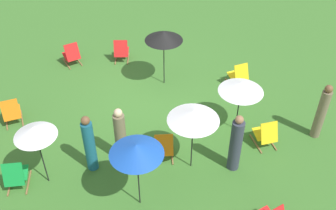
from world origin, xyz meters
TOP-DOWN VIEW (x-y plane):
  - ground_plane at (0.00, 0.00)m, footprint 40.00×40.00m
  - deckchair_0 at (0.76, -2.34)m, footprint 0.65×0.86m
  - deckchair_2 at (-2.67, 0.17)m, footprint 0.56×0.81m
  - deckchair_3 at (4.23, 2.69)m, footprint 0.58×0.82m
  - deckchair_4 at (4.41, 0.16)m, footprint 0.55×0.81m
  - deckchair_5 at (2.49, -2.56)m, footprint 0.66×0.86m
  - deckchair_6 at (-2.27, 2.96)m, footprint 0.48×0.76m
  - deckchair_7 at (0.52, 2.68)m, footprint 0.61×0.84m
  - umbrella_0 at (1.45, 3.99)m, footprint 1.18×1.18m
  - umbrella_1 at (-1.76, 2.15)m, footprint 1.22×1.22m
  - umbrella_2 at (-0.35, -0.58)m, footprint 1.19×1.19m
  - umbrella_3 at (-0.08, 3.19)m, footprint 1.25×1.25m
  - umbrella_4 at (3.52, 2.73)m, footprint 0.99×0.99m
  - person_0 at (1.59, 2.45)m, footprint 0.32×0.32m
  - person_1 at (2.38, 2.57)m, footprint 0.37×0.37m
  - person_2 at (-1.11, 3.51)m, footprint 0.35×0.35m
  - person_3 at (-3.81, 3.00)m, footprint 0.37×0.37m

SIDE VIEW (x-z plane):
  - ground_plane at x=0.00m, z-range 0.00..0.00m
  - deckchair_0 at x=0.76m, z-range -0.05..0.79m
  - deckchair_2 at x=-2.67m, z-range -0.05..0.79m
  - deckchair_3 at x=4.23m, z-range -0.05..0.79m
  - deckchair_4 at x=4.41m, z-range -0.05..0.79m
  - deckchair_5 at x=2.49m, z-range -0.05..0.79m
  - deckchair_6 at x=-2.27m, z-range -0.05..0.79m
  - deckchair_7 at x=0.52m, z-range -0.05..0.79m
  - person_0 at x=1.59m, z-range -0.04..1.63m
  - person_2 at x=-1.11m, z-range -0.05..1.67m
  - person_1 at x=2.38m, z-range -0.04..1.68m
  - person_3 at x=-3.81m, z-range -0.03..1.71m
  - umbrella_1 at x=-1.76m, z-range 0.67..2.32m
  - umbrella_4 at x=3.52m, z-range 0.77..2.58m
  - umbrella_3 at x=-0.08m, z-range 0.79..2.66m
  - umbrella_2 at x=-0.35m, z-range 0.80..2.73m
  - umbrella_0 at x=1.45m, z-range 0.82..2.74m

